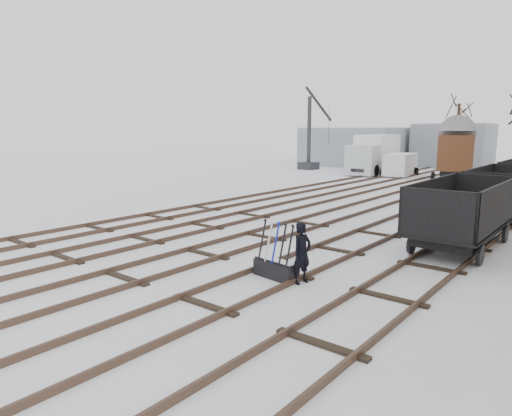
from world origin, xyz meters
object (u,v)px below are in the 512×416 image
(crane, at_px, (310,148))
(freight_wagon_a, at_px, (462,223))
(box_van_wagon, at_px, (456,151))
(panel_van, at_px, (400,164))
(ground_frame, at_px, (276,268))
(worker, at_px, (302,253))
(lorry, at_px, (374,154))

(crane, bearing_deg, freight_wagon_a, -44.76)
(box_van_wagon, height_order, panel_van, box_van_wagon)
(freight_wagon_a, distance_m, panel_van, 24.17)
(ground_frame, height_order, freight_wagon_a, freight_wagon_a)
(box_van_wagon, bearing_deg, crane, 160.18)
(panel_van, relative_size, crane, 0.56)
(worker, bearing_deg, ground_frame, 108.80)
(panel_van, bearing_deg, lorry, 161.51)
(lorry, bearing_deg, box_van_wagon, -12.82)
(lorry, distance_m, crane, 6.81)
(box_van_wagon, relative_size, crane, 0.70)
(ground_frame, xyz_separation_m, box_van_wagon, (-3.25, 27.60, 1.95))
(ground_frame, relative_size, freight_wagon_a, 0.27)
(worker, relative_size, panel_van, 0.36)
(lorry, bearing_deg, crane, 173.31)
(ground_frame, bearing_deg, crane, 128.56)
(worker, distance_m, freight_wagon_a, 6.62)
(box_van_wagon, xyz_separation_m, panel_van, (-4.47, 0.45, -1.26))
(ground_frame, relative_size, lorry, 0.19)
(ground_frame, bearing_deg, freight_wagon_a, 73.05)
(box_van_wagon, height_order, crane, crane)
(box_van_wagon, xyz_separation_m, lorry, (-7.17, 1.05, -0.48))
(ground_frame, distance_m, lorry, 30.52)
(box_van_wagon, distance_m, lorry, 7.26)
(box_van_wagon, bearing_deg, freight_wagon_a, -88.30)
(freight_wagon_a, height_order, box_van_wagon, box_van_wagon)
(worker, distance_m, lorry, 30.67)
(ground_frame, distance_m, worker, 0.91)
(ground_frame, relative_size, box_van_wagon, 0.27)
(ground_frame, height_order, worker, worker)
(ground_frame, height_order, crane, crane)
(worker, bearing_deg, freight_wagon_a, -7.99)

